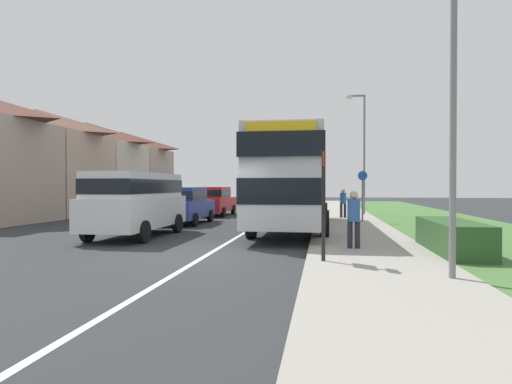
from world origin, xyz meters
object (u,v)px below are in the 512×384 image
at_px(parked_van_white, 137,199).
at_px(pedestrian_walking_away, 343,202).
at_px(parked_car_blue, 185,204).
at_px(pedestrian_at_stop, 354,217).
at_px(parked_car_red, 214,200).
at_px(bus_stop_sign, 323,198).
at_px(cycle_route_sign, 363,194).
at_px(double_decker_bus, 294,178).
at_px(street_lamp_mid, 362,146).
at_px(street_lamp_near, 448,31).

distance_m(parked_van_white, pedestrian_walking_away, 11.82).
bearing_deg(pedestrian_walking_away, parked_car_blue, -153.86).
distance_m(parked_van_white, pedestrian_at_stop, 7.81).
height_order(parked_car_red, bus_stop_sign, bus_stop_sign).
height_order(parked_car_blue, cycle_route_sign, cycle_route_sign).
xyz_separation_m(double_decker_bus, pedestrian_at_stop, (2.02, -5.87, -1.17)).
distance_m(pedestrian_at_stop, street_lamp_mid, 15.32).
bearing_deg(cycle_route_sign, street_lamp_mid, 85.16).
bearing_deg(parked_car_red, cycle_route_sign, -28.71).
height_order(pedestrian_at_stop, cycle_route_sign, cycle_route_sign).
bearing_deg(parked_car_blue, double_decker_bus, -21.33).
bearing_deg(street_lamp_mid, cycle_route_sign, -94.84).
distance_m(double_decker_bus, pedestrian_at_stop, 6.32).
xyz_separation_m(street_lamp_near, street_lamp_mid, (0.09, 18.52, -0.42)).
distance_m(pedestrian_at_stop, street_lamp_near, 5.33).
bearing_deg(street_lamp_mid, street_lamp_near, -90.28).
bearing_deg(parked_car_red, pedestrian_at_stop, -61.77).
bearing_deg(street_lamp_mid, double_decker_bus, -111.39).
distance_m(parked_van_white, street_lamp_mid, 15.45).
xyz_separation_m(pedestrian_at_stop, pedestrian_walking_away, (0.23, 11.64, 0.00)).
bearing_deg(pedestrian_at_stop, street_lamp_mid, 84.19).
relative_size(parked_van_white, cycle_route_sign, 2.05).
relative_size(cycle_route_sign, street_lamp_near, 0.31).
relative_size(pedestrian_walking_away, street_lamp_near, 0.21).
height_order(pedestrian_at_stop, pedestrian_walking_away, same).
bearing_deg(parked_car_red, parked_car_blue, -88.92).
distance_m(double_decker_bus, street_lamp_near, 10.40).
bearing_deg(pedestrian_at_stop, parked_car_red, 118.23).
bearing_deg(parked_car_red, bus_stop_sign, -67.49).
relative_size(bus_stop_sign, street_lamp_mid, 0.36).
bearing_deg(street_lamp_near, parked_car_blue, 127.06).
bearing_deg(street_lamp_mid, parked_car_red, -173.04).
xyz_separation_m(parked_van_white, parked_car_blue, (0.06, 5.35, -0.39)).
distance_m(parked_car_blue, parked_car_red, 5.87).
bearing_deg(pedestrian_at_stop, parked_van_white, 160.65).
xyz_separation_m(parked_van_white, pedestrian_walking_away, (7.60, 9.05, -0.37)).
distance_m(double_decker_bus, cycle_route_sign, 4.56).
height_order(pedestrian_at_stop, street_lamp_near, street_lamp_near).
distance_m(street_lamp_near, street_lamp_mid, 18.52).
relative_size(parked_car_blue, cycle_route_sign, 1.74).
bearing_deg(pedestrian_walking_away, street_lamp_mid, 68.56).
bearing_deg(parked_van_white, pedestrian_at_stop, -19.35).
relative_size(bus_stop_sign, cycle_route_sign, 1.03).
distance_m(parked_car_blue, pedestrian_walking_away, 8.39).
relative_size(double_decker_bus, parked_van_white, 2.19).
height_order(parked_car_red, pedestrian_walking_away, parked_car_red).
relative_size(bus_stop_sign, street_lamp_near, 0.32).
distance_m(parked_car_red, cycle_route_sign, 9.64).
xyz_separation_m(parked_van_white, pedestrian_at_stop, (7.36, -2.59, -0.37)).
xyz_separation_m(double_decker_bus, parked_van_white, (-5.35, -3.29, -0.80)).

